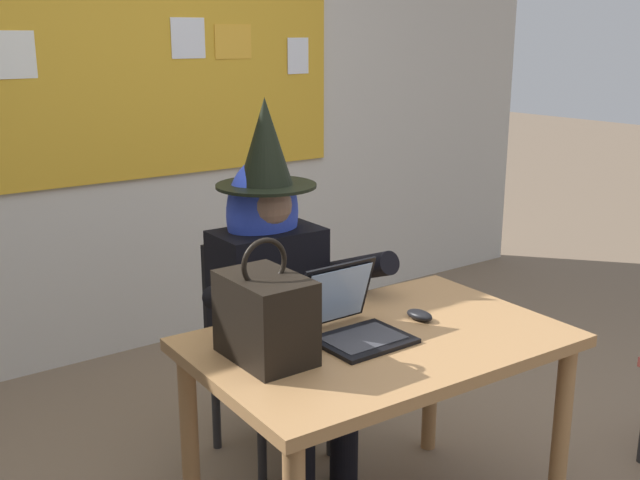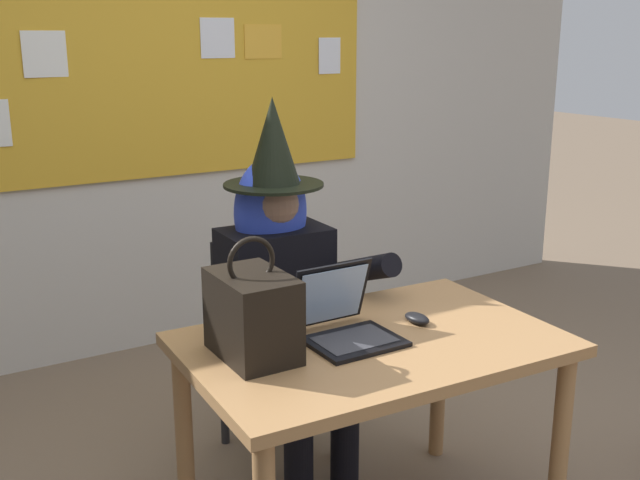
{
  "view_description": "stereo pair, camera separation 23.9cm",
  "coord_description": "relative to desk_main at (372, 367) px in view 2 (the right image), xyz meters",
  "views": [
    {
      "loc": [
        -1.58,
        -1.75,
        1.69
      ],
      "look_at": [
        -0.05,
        0.33,
        0.99
      ],
      "focal_mm": 42.8,
      "sensor_mm": 36.0,
      "label": 1
    },
    {
      "loc": [
        -1.38,
        -1.88,
        1.69
      ],
      "look_at": [
        -0.05,
        0.33,
        0.99
      ],
      "focal_mm": 42.8,
      "sensor_mm": 36.0,
      "label": 2
    }
  ],
  "objects": [
    {
      "name": "laptop",
      "position": [
        -0.07,
        0.05,
        0.15
      ],
      "size": [
        0.29,
        0.31,
        0.23
      ],
      "rotation": [
        0.0,
        0.0,
        0.01
      ],
      "color": "black",
      "rests_on": "desk_main"
    },
    {
      "name": "wall_back_bulletin",
      "position": [
        0.06,
        2.06,
        0.78
      ],
      "size": [
        5.88,
        2.25,
        2.81
      ],
      "color": "beige",
      "rests_on": "ground"
    },
    {
      "name": "desk_main",
      "position": [
        0.0,
        0.0,
        0.0
      ],
      "size": [
        1.23,
        0.82,
        0.74
      ],
      "rotation": [
        0.0,
        0.0,
        -0.04
      ],
      "color": "#A37547",
      "rests_on": "ground"
    },
    {
      "name": "computer_mouse",
      "position": [
        0.21,
        0.04,
        0.12
      ],
      "size": [
        0.07,
        0.11,
        0.03
      ],
      "primitive_type": "ellipsoid",
      "rotation": [
        0.0,
        0.0,
        0.09
      ],
      "color": "black",
      "rests_on": "desk_main"
    },
    {
      "name": "handbag",
      "position": [
        -0.39,
        0.08,
        0.23
      ],
      "size": [
        0.2,
        0.3,
        0.38
      ],
      "rotation": [
        0.0,
        0.0,
        0.16
      ],
      "color": "black",
      "rests_on": "desk_main"
    },
    {
      "name": "person_costumed",
      "position": [
        0.01,
        0.63,
        0.14
      ],
      "size": [
        0.6,
        0.66,
        1.46
      ],
      "rotation": [
        0.0,
        0.0,
        -1.59
      ],
      "color": "black",
      "rests_on": "ground"
    },
    {
      "name": "chair_at_desk",
      "position": [
        0.0,
        0.75,
        -0.15
      ],
      "size": [
        0.43,
        0.43,
        0.88
      ],
      "rotation": [
        0.0,
        0.0,
        -1.54
      ],
      "color": "black",
      "rests_on": "ground"
    }
  ]
}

